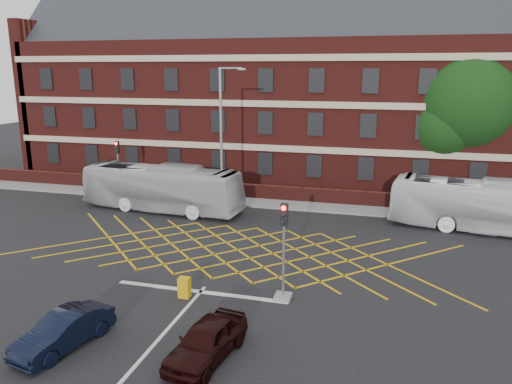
% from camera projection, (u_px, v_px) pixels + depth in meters
% --- Properties ---
extents(ground, '(120.00, 120.00, 0.00)m').
position_uv_depth(ground, '(226.00, 263.00, 25.53)').
color(ground, black).
rests_on(ground, ground).
extents(victorian_building, '(51.00, 12.17, 20.40)m').
position_uv_depth(victorian_building, '(307.00, 90.00, 44.17)').
color(victorian_building, '#501814').
rests_on(victorian_building, ground).
extents(boundary_wall, '(56.00, 0.50, 1.10)m').
position_uv_depth(boundary_wall, '(281.00, 193.00, 37.57)').
color(boundary_wall, '#471613').
rests_on(boundary_wall, ground).
extents(far_pavement, '(60.00, 3.00, 0.12)m').
position_uv_depth(far_pavement, '(278.00, 203.00, 36.75)').
color(far_pavement, slate).
rests_on(far_pavement, ground).
extents(box_junction_hatching, '(8.22, 8.22, 0.02)m').
position_uv_depth(box_junction_hatching, '(238.00, 250.00, 27.40)').
color(box_junction_hatching, '#CC990C').
rests_on(box_junction_hatching, ground).
extents(stop_line, '(8.00, 0.30, 0.02)m').
position_uv_depth(stop_line, '(201.00, 292.00, 22.26)').
color(stop_line, silver).
rests_on(stop_line, ground).
extents(centre_line, '(0.15, 14.00, 0.02)m').
position_uv_depth(centre_line, '(127.00, 376.00, 16.17)').
color(centre_line, silver).
rests_on(centre_line, ground).
extents(bus_left, '(11.82, 3.94, 3.23)m').
position_uv_depth(bus_left, '(162.00, 188.00, 34.71)').
color(bus_left, '#B8B8BC').
rests_on(bus_left, ground).
extents(bus_right, '(11.72, 4.26, 3.19)m').
position_uv_depth(bus_right, '(488.00, 206.00, 30.19)').
color(bus_right, silver).
rests_on(bus_right, ground).
extents(car_navy, '(2.17, 4.04, 1.27)m').
position_uv_depth(car_navy, '(64.00, 331.00, 17.70)').
color(car_navy, black).
rests_on(car_navy, ground).
extents(car_maroon, '(2.19, 4.11, 1.33)m').
position_uv_depth(car_maroon, '(207.00, 341.00, 17.01)').
color(car_maroon, black).
rests_on(car_maroon, ground).
extents(deciduous_tree, '(8.06, 7.96, 11.28)m').
position_uv_depth(deciduous_tree, '(464.00, 109.00, 37.73)').
color(deciduous_tree, black).
rests_on(deciduous_tree, ground).
extents(traffic_light_near, '(0.70, 0.70, 4.27)m').
position_uv_depth(traffic_light_near, '(284.00, 261.00, 21.17)').
color(traffic_light_near, slate).
rests_on(traffic_light_near, ground).
extents(traffic_light_far, '(0.70, 0.70, 4.27)m').
position_uv_depth(traffic_light_far, '(119.00, 173.00, 38.79)').
color(traffic_light_far, slate).
rests_on(traffic_light_far, ground).
extents(street_lamp, '(2.25, 1.00, 9.77)m').
position_uv_depth(street_lamp, '(222.00, 163.00, 34.13)').
color(street_lamp, slate).
rests_on(street_lamp, ground).
extents(direction_signs, '(1.10, 0.16, 2.20)m').
position_uv_depth(direction_signs, '(128.00, 177.00, 39.29)').
color(direction_signs, gray).
rests_on(direction_signs, ground).
extents(utility_cabinet, '(0.48, 0.40, 0.91)m').
position_uv_depth(utility_cabinet, '(184.00, 288.00, 21.63)').
color(utility_cabinet, '#CC9B0C').
rests_on(utility_cabinet, ground).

